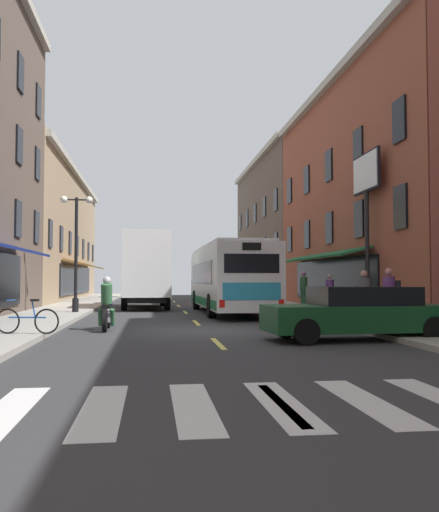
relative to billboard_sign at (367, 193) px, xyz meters
name	(u,v)px	position (x,y,z in m)	size (l,w,h in m)	color
ground_plane	(204,332)	(-7.05, -4.37, -5.14)	(34.80, 80.00, 0.10)	#333335
lane_centre_dashes	(205,331)	(-7.05, -4.62, -5.08)	(0.14, 73.90, 0.01)	#DBCC4C
crosswalk_near	(281,403)	(-7.05, -14.37, -5.08)	(7.10, 2.80, 0.01)	silver
sidewalk_left	(4,330)	(-12.95, -4.37, -5.02)	(3.00, 80.00, 0.14)	#A39E93
sidewalk_right	(387,326)	(-1.15, -4.37, -5.02)	(3.00, 80.00, 0.14)	#A39E93
billboard_sign	(367,193)	(0.00, 0.00, 0.00)	(0.40, 2.57, 6.59)	black
transit_bus	(228,278)	(-5.11, 4.07, -3.44)	(2.74, 11.24, 3.13)	silver
box_truck	(145,271)	(-9.01, 8.86, -3.03)	(2.68, 7.74, 4.01)	#B21E19
sedan_near	(358,313)	(-3.36, -7.55, -4.38)	(4.83, 2.11, 1.37)	#144723
sedan_mid	(148,292)	(-8.89, 17.60, -4.37)	(1.94, 4.44, 1.40)	#144723
motorcycle_rider	(107,307)	(-10.04, -3.91, -4.38)	(0.62, 2.07, 1.66)	black
bicycle_near	(27,320)	(-11.89, -6.29, -4.59)	(1.69, 0.51, 0.91)	black
pedestrian_near	(390,296)	(-1.59, -5.53, -4.01)	(0.50, 0.36, 1.76)	black
pedestrian_mid	(330,293)	(-0.99, 1.76, -4.09)	(0.36, 0.36, 1.66)	#33663F
pedestrian_far	(364,296)	(-1.95, -4.45, -4.06)	(0.36, 0.36, 1.72)	#B29947
pedestrian_rear	(304,290)	(-1.38, 4.47, -4.01)	(0.36, 0.36, 1.81)	#33663F
street_lamp_twin	(76,247)	(-12.00, 3.60, -2.10)	(1.42, 0.32, 5.14)	black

